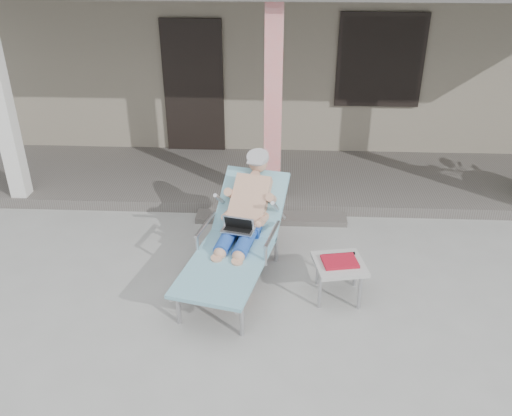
{
  "coord_description": "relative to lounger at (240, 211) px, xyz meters",
  "views": [
    {
      "loc": [
        0.11,
        -4.47,
        3.56
      ],
      "look_at": [
        -0.14,
        0.6,
        0.85
      ],
      "focal_mm": 38.0,
      "sensor_mm": 36.0,
      "label": 1
    }
  ],
  "objects": [
    {
      "name": "ground",
      "position": [
        0.32,
        -0.61,
        -0.8
      ],
      "size": [
        60.0,
        60.0,
        0.0
      ],
      "primitive_type": "plane",
      "color": "#9E9E99",
      "rests_on": "ground"
    },
    {
      "name": "house",
      "position": [
        0.32,
        5.89,
        0.86
      ],
      "size": [
        10.4,
        5.4,
        3.3
      ],
      "color": "gray",
      "rests_on": "ground"
    },
    {
      "name": "porch_deck",
      "position": [
        0.32,
        2.39,
        -0.73
      ],
      "size": [
        10.0,
        2.0,
        0.15
      ],
      "primitive_type": "cube",
      "color": "#605B56",
      "rests_on": "ground"
    },
    {
      "name": "porch_step",
      "position": [
        0.32,
        1.24,
        -0.77
      ],
      "size": [
        2.0,
        0.3,
        0.07
      ],
      "primitive_type": "cube",
      "color": "#605B56",
      "rests_on": "ground"
    },
    {
      "name": "lounger",
      "position": [
        0.0,
        0.0,
        0.0
      ],
      "size": [
        1.18,
        2.08,
        1.31
      ],
      "rotation": [
        0.0,
        0.0,
        -0.23
      ],
      "color": "#B7B7BC",
      "rests_on": "ground"
    },
    {
      "name": "side_table",
      "position": [
        1.06,
        -0.37,
        -0.42
      ],
      "size": [
        0.59,
        0.59,
        0.46
      ],
      "rotation": [
        0.0,
        0.0,
        0.18
      ],
      "color": "#B0AFAA",
      "rests_on": "ground"
    }
  ]
}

